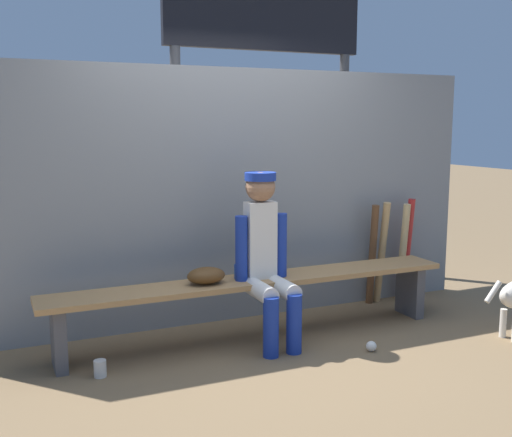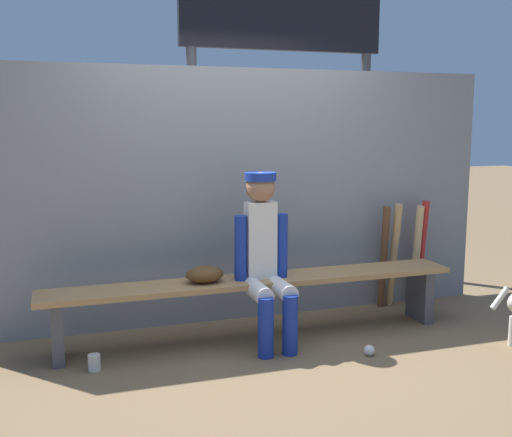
# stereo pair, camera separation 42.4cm
# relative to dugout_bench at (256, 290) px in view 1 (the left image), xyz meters

# --- Properties ---
(ground_plane) EXTENTS (30.00, 30.00, 0.00)m
(ground_plane) POSITION_rel_dugout_bench_xyz_m (0.00, 0.00, -0.38)
(ground_plane) COLOR brown
(chainlink_fence) EXTENTS (4.47, 0.03, 2.04)m
(chainlink_fence) POSITION_rel_dugout_bench_xyz_m (0.00, 0.51, 0.65)
(chainlink_fence) COLOR gray
(chainlink_fence) RESTS_ON ground_plane
(dugout_bench) EXTENTS (3.15, 0.36, 0.47)m
(dugout_bench) POSITION_rel_dugout_bench_xyz_m (0.00, 0.00, 0.00)
(dugout_bench) COLOR #AD7F4C
(dugout_bench) RESTS_ON ground_plane
(player_seated) EXTENTS (0.41, 0.55, 1.26)m
(player_seated) POSITION_rel_dugout_bench_xyz_m (0.03, -0.11, 0.30)
(player_seated) COLOR silver
(player_seated) RESTS_ON ground_plane
(baseball_glove) EXTENTS (0.28, 0.20, 0.12)m
(baseball_glove) POSITION_rel_dugout_bench_xyz_m (-0.39, 0.00, 0.15)
(baseball_glove) COLOR #593819
(baseball_glove) RESTS_ON dugout_bench
(bat_wood_dark) EXTENTS (0.09, 0.16, 0.91)m
(bat_wood_dark) POSITION_rel_dugout_bench_xyz_m (1.30, 0.38, 0.08)
(bat_wood_dark) COLOR brown
(bat_wood_dark) RESTS_ON ground_plane
(bat_wood_tan) EXTENTS (0.07, 0.19, 0.93)m
(bat_wood_tan) POSITION_rel_dugout_bench_xyz_m (1.40, 0.38, 0.09)
(bat_wood_tan) COLOR tan
(bat_wood_tan) RESTS_ON ground_plane
(bat_wood_natural) EXTENTS (0.08, 0.17, 0.90)m
(bat_wood_natural) POSITION_rel_dugout_bench_xyz_m (1.61, 0.36, 0.07)
(bat_wood_natural) COLOR tan
(bat_wood_natural) RESTS_ON ground_plane
(bat_aluminum_red) EXTENTS (0.09, 0.15, 0.94)m
(bat_aluminum_red) POSITION_rel_dugout_bench_xyz_m (1.68, 0.38, 0.09)
(bat_aluminum_red) COLOR #B22323
(bat_aluminum_red) RESTS_ON ground_plane
(baseball) EXTENTS (0.07, 0.07, 0.07)m
(baseball) POSITION_rel_dugout_bench_xyz_m (0.64, -0.58, -0.34)
(baseball) COLOR white
(baseball) RESTS_ON ground_plane
(cup_on_ground) EXTENTS (0.08, 0.08, 0.11)m
(cup_on_ground) POSITION_rel_dugout_bench_xyz_m (-1.20, -0.24, -0.32)
(cup_on_ground) COLOR silver
(cup_on_ground) RESTS_ON ground_plane
(cup_on_bench) EXTENTS (0.08, 0.08, 0.11)m
(cup_on_bench) POSITION_rel_dugout_bench_xyz_m (-0.12, 0.03, 0.15)
(cup_on_bench) COLOR #1E47AD
(cup_on_bench) RESTS_ON dugout_bench
(scoreboard) EXTENTS (2.38, 0.27, 3.31)m
(scoreboard) POSITION_rel_dugout_bench_xyz_m (0.91, 1.67, 1.96)
(scoreboard) COLOR #3F3F42
(scoreboard) RESTS_ON ground_plane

